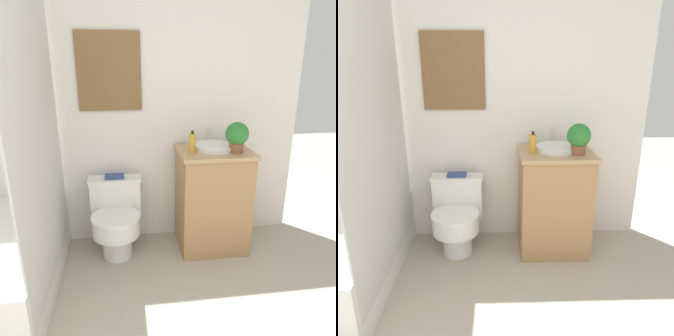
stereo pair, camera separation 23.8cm
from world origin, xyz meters
TOP-DOWN VIEW (x-y plane):
  - wall_back at (-0.00, 2.38)m, footprint 3.17×0.07m
  - shower_area at (-0.74, 1.70)m, footprint 0.66×1.31m
  - toilet at (-0.01, 2.10)m, footprint 0.43×0.50m
  - vanity at (0.79, 2.10)m, footprint 0.58×0.48m
  - sink at (0.79, 2.13)m, footprint 0.32×0.35m
  - soap_bottle at (0.60, 2.06)m, footprint 0.05×0.05m
  - potted_plant at (0.94, 2.02)m, footprint 0.18×0.18m
  - book_on_tank at (-0.01, 2.23)m, footprint 0.16×0.09m

SIDE VIEW (x-z plane):
  - shower_area at x=-0.74m, z-range -0.71..1.27m
  - toilet at x=-0.01m, z-range 0.01..0.63m
  - vanity at x=0.79m, z-range 0.00..0.86m
  - book_on_tank at x=-0.01m, z-range 0.62..0.64m
  - sink at x=0.79m, z-range 0.82..0.95m
  - soap_bottle at x=0.60m, z-range 0.85..1.02m
  - potted_plant at x=0.94m, z-range 0.87..1.11m
  - wall_back at x=0.00m, z-range 0.00..2.50m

